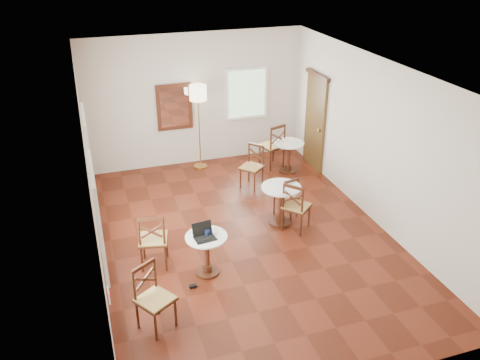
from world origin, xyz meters
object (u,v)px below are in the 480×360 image
(floor_lamp, at_px, (198,98))
(cafe_table_mid, at_px, (281,201))
(navy_mug, at_px, (208,233))
(water_glass, at_px, (216,231))
(laptop, at_px, (204,234))
(mouse, at_px, (211,236))
(chair_near_a, at_px, (153,239))
(power_adapter, at_px, (193,286))
(cafe_table_near, at_px, (207,250))
(cafe_table_back, at_px, (289,154))
(chair_mid_b, at_px, (296,206))
(chair_mid_a, at_px, (287,197))
(chair_back_b, at_px, (252,166))
(chair_back_a, at_px, (273,146))
(chair_near_b, at_px, (154,298))

(floor_lamp, bearing_deg, cafe_table_mid, -74.64)
(navy_mug, bearing_deg, water_glass, 1.08)
(laptop, height_order, mouse, laptop)
(cafe_table_mid, xyz_separation_m, chair_near_a, (-2.44, -0.59, 0.02))
(floor_lamp, height_order, power_adapter, floor_lamp)
(cafe_table_near, height_order, mouse, mouse)
(cafe_table_back, relative_size, chair_mid_b, 0.73)
(cafe_table_back, relative_size, navy_mug, 5.97)
(power_adapter, bearing_deg, chair_mid_a, 35.49)
(cafe_table_back, height_order, chair_back_b, chair_back_b)
(cafe_table_near, height_order, chair_near_a, chair_near_a)
(chair_mid_b, height_order, mouse, chair_mid_b)
(cafe_table_near, distance_m, cafe_table_back, 4.11)
(cafe_table_near, xyz_separation_m, chair_near_a, (-0.76, 0.47, 0.07))
(laptop, xyz_separation_m, water_glass, (0.21, 0.03, -0.01))
(chair_mid_a, bearing_deg, power_adapter, 23.06)
(chair_back_a, height_order, chair_back_b, chair_back_a)
(cafe_table_back, height_order, floor_lamp, floor_lamp)
(cafe_table_mid, distance_m, power_adapter, 2.45)
(chair_near_a, height_order, power_adapter, chair_near_a)
(chair_back_a, distance_m, chair_back_b, 1.11)
(navy_mug, xyz_separation_m, power_adapter, (-0.34, -0.30, -0.72))
(chair_mid_b, xyz_separation_m, power_adapter, (-2.17, -1.06, -0.46))
(mouse, bearing_deg, chair_back_a, 65.92)
(chair_mid_b, bearing_deg, cafe_table_near, 70.64)
(chair_mid_b, relative_size, floor_lamp, 0.50)
(chair_mid_a, xyz_separation_m, laptop, (-1.94, -1.31, 0.34))
(chair_near_a, bearing_deg, chair_mid_a, -150.22)
(navy_mug, bearing_deg, mouse, -68.36)
(chair_near_a, bearing_deg, power_adapter, 133.30)
(chair_back_a, relative_size, navy_mug, 8.81)
(chair_near_b, xyz_separation_m, power_adapter, (0.67, 0.65, -0.46))
(cafe_table_near, xyz_separation_m, cafe_table_back, (2.71, 3.09, 0.01))
(chair_back_b, relative_size, mouse, 9.03)
(laptop, bearing_deg, water_glass, 2.60)
(cafe_table_mid, xyz_separation_m, water_glass, (-1.52, -1.04, 0.27))
(cafe_table_back, relative_size, laptop, 2.04)
(chair_mid_b, height_order, navy_mug, chair_mid_b)
(cafe_table_mid, distance_m, chair_mid_a, 0.32)
(cafe_table_mid, relative_size, mouse, 7.59)
(chair_mid_b, bearing_deg, floor_lamp, -24.86)
(cafe_table_back, height_order, navy_mug, navy_mug)
(floor_lamp, xyz_separation_m, navy_mug, (-0.86, -3.95, -0.90))
(floor_lamp, bearing_deg, power_adapter, -105.76)
(mouse, xyz_separation_m, water_glass, (0.11, 0.07, 0.03))
(navy_mug, relative_size, power_adapter, 1.09)
(chair_near_a, height_order, laptop, chair_near_a)
(chair_mid_a, bearing_deg, navy_mug, 21.83)
(laptop, relative_size, water_glass, 3.66)
(water_glass, bearing_deg, power_adapter, -147.31)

